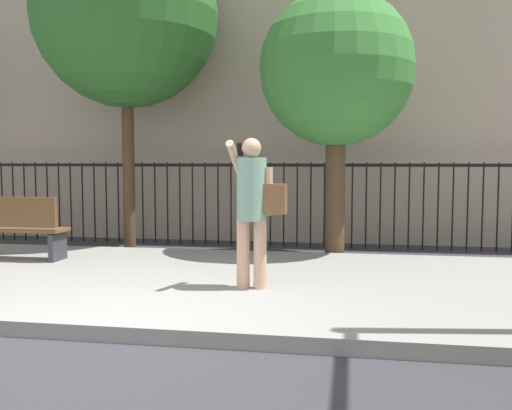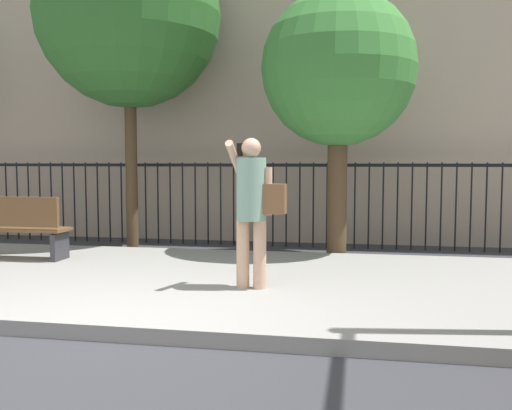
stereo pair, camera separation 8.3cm
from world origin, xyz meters
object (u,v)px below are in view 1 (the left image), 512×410
object	(u,v)px
street_tree_mid	(126,15)
street_tree_far	(336,71)
street_bench	(11,227)
pedestrian_on_phone	(254,201)

from	to	relation	value
street_tree_mid	street_tree_far	size ratio (longest dim) A/B	1.36
street_bench	street_tree_mid	distance (m)	4.30
street_bench	street_tree_far	xyz separation A→B (m)	(4.72, 1.66, 2.42)
street_bench	street_tree_mid	xyz separation A→B (m)	(0.96, 2.18, 3.58)
pedestrian_on_phone	street_tree_far	world-z (taller)	street_tree_far
street_bench	street_tree_far	bearing A→B (deg)	19.39
street_bench	street_tree_far	size ratio (longest dim) A/B	0.37
pedestrian_on_phone	street_bench	bearing A→B (deg)	162.53
street_bench	street_tree_mid	world-z (taller)	street_tree_mid
pedestrian_on_phone	street_bench	world-z (taller)	pedestrian_on_phone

